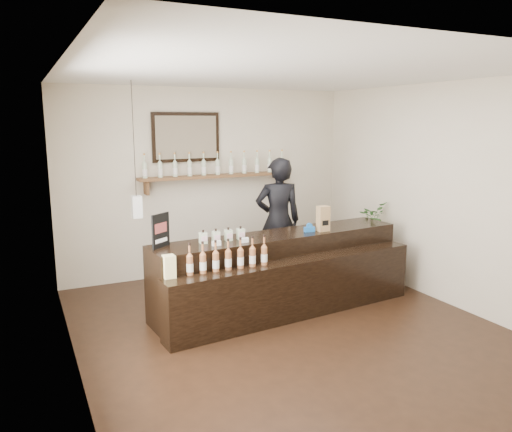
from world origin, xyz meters
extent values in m
plane|color=black|center=(0.00, 0.00, 0.00)|extent=(5.00, 5.00, 0.00)
plane|color=beige|center=(0.00, 2.50, 1.40)|extent=(4.50, 0.00, 4.50)
plane|color=beige|center=(0.00, -2.50, 1.40)|extent=(4.50, 0.00, 4.50)
plane|color=beige|center=(-2.25, 0.00, 1.40)|extent=(0.00, 5.00, 5.00)
plane|color=beige|center=(2.25, 0.00, 1.40)|extent=(0.00, 5.00, 5.00)
plane|color=white|center=(0.00, 0.00, 2.80)|extent=(5.00, 5.00, 0.00)
cube|color=brown|center=(0.10, 2.37, 1.50)|extent=(2.40, 0.25, 0.04)
cube|color=brown|center=(-0.98, 2.40, 1.38)|extent=(0.04, 0.20, 0.20)
cube|color=brown|center=(1.18, 2.40, 1.38)|extent=(0.04, 0.20, 0.20)
cube|color=black|center=(-0.35, 2.47, 2.08)|extent=(1.02, 0.04, 0.72)
cube|color=#4C4131|center=(-0.35, 2.44, 2.08)|extent=(0.92, 0.01, 0.62)
cube|color=white|center=(-1.30, 1.60, 1.25)|extent=(0.12, 0.12, 0.28)
cylinder|color=black|center=(-1.30, 1.60, 2.09)|extent=(0.01, 0.01, 1.41)
cylinder|color=beige|center=(-1.00, 2.37, 1.62)|extent=(0.07, 0.07, 0.20)
cone|color=beige|center=(-1.00, 2.37, 1.75)|extent=(0.07, 0.07, 0.05)
cylinder|color=beige|center=(-1.00, 2.37, 1.81)|extent=(0.02, 0.02, 0.07)
cylinder|color=#BF7E38|center=(-1.00, 2.37, 1.86)|extent=(0.03, 0.03, 0.02)
cylinder|color=white|center=(-1.00, 2.37, 1.60)|extent=(0.07, 0.07, 0.09)
cylinder|color=beige|center=(-0.78, 2.37, 1.62)|extent=(0.07, 0.07, 0.20)
cone|color=beige|center=(-0.78, 2.37, 1.75)|extent=(0.07, 0.07, 0.05)
cylinder|color=beige|center=(-0.78, 2.37, 1.81)|extent=(0.02, 0.02, 0.07)
cylinder|color=#BF7E38|center=(-0.78, 2.37, 1.86)|extent=(0.03, 0.03, 0.02)
cylinder|color=white|center=(-0.78, 2.37, 1.60)|extent=(0.07, 0.07, 0.09)
cylinder|color=beige|center=(-0.56, 2.37, 1.62)|extent=(0.07, 0.07, 0.20)
cone|color=beige|center=(-0.56, 2.37, 1.75)|extent=(0.07, 0.07, 0.05)
cylinder|color=beige|center=(-0.56, 2.37, 1.81)|extent=(0.02, 0.02, 0.07)
cylinder|color=#BF7E38|center=(-0.56, 2.37, 1.86)|extent=(0.03, 0.03, 0.02)
cylinder|color=white|center=(-0.56, 2.37, 1.60)|extent=(0.07, 0.07, 0.09)
cylinder|color=beige|center=(-0.34, 2.37, 1.62)|extent=(0.07, 0.07, 0.20)
cone|color=beige|center=(-0.34, 2.37, 1.75)|extent=(0.07, 0.07, 0.05)
cylinder|color=beige|center=(-0.34, 2.37, 1.81)|extent=(0.02, 0.02, 0.07)
cylinder|color=#BF7E38|center=(-0.34, 2.37, 1.86)|extent=(0.03, 0.03, 0.02)
cylinder|color=white|center=(-0.34, 2.37, 1.60)|extent=(0.07, 0.07, 0.09)
cylinder|color=beige|center=(-0.12, 2.37, 1.62)|extent=(0.07, 0.07, 0.20)
cone|color=beige|center=(-0.12, 2.37, 1.75)|extent=(0.07, 0.07, 0.05)
cylinder|color=beige|center=(-0.12, 2.37, 1.81)|extent=(0.02, 0.02, 0.07)
cylinder|color=#BF7E38|center=(-0.12, 2.37, 1.86)|extent=(0.03, 0.03, 0.02)
cylinder|color=white|center=(-0.12, 2.37, 1.60)|extent=(0.07, 0.07, 0.09)
cylinder|color=beige|center=(0.10, 2.37, 1.62)|extent=(0.07, 0.07, 0.20)
cone|color=beige|center=(0.10, 2.37, 1.75)|extent=(0.07, 0.07, 0.05)
cylinder|color=beige|center=(0.10, 2.37, 1.81)|extent=(0.02, 0.02, 0.07)
cylinder|color=#BF7E38|center=(0.10, 2.37, 1.86)|extent=(0.03, 0.03, 0.02)
cylinder|color=white|center=(0.10, 2.37, 1.60)|extent=(0.07, 0.07, 0.09)
cylinder|color=beige|center=(0.32, 2.37, 1.62)|extent=(0.07, 0.07, 0.20)
cone|color=beige|center=(0.32, 2.37, 1.75)|extent=(0.07, 0.07, 0.05)
cylinder|color=beige|center=(0.32, 2.37, 1.81)|extent=(0.02, 0.02, 0.07)
cylinder|color=#BF7E38|center=(0.32, 2.37, 1.86)|extent=(0.03, 0.03, 0.02)
cylinder|color=white|center=(0.32, 2.37, 1.60)|extent=(0.07, 0.07, 0.09)
cylinder|color=beige|center=(0.54, 2.37, 1.62)|extent=(0.07, 0.07, 0.20)
cone|color=beige|center=(0.54, 2.37, 1.75)|extent=(0.07, 0.07, 0.05)
cylinder|color=beige|center=(0.54, 2.37, 1.81)|extent=(0.02, 0.02, 0.07)
cylinder|color=#BF7E38|center=(0.54, 2.37, 1.86)|extent=(0.03, 0.03, 0.02)
cylinder|color=white|center=(0.54, 2.37, 1.60)|extent=(0.07, 0.07, 0.09)
cylinder|color=beige|center=(0.76, 2.37, 1.62)|extent=(0.07, 0.07, 0.20)
cone|color=beige|center=(0.76, 2.37, 1.75)|extent=(0.07, 0.07, 0.05)
cylinder|color=beige|center=(0.76, 2.37, 1.81)|extent=(0.02, 0.02, 0.07)
cylinder|color=#BF7E38|center=(0.76, 2.37, 1.86)|extent=(0.03, 0.03, 0.02)
cylinder|color=white|center=(0.76, 2.37, 1.60)|extent=(0.07, 0.07, 0.09)
cylinder|color=beige|center=(0.98, 2.37, 1.62)|extent=(0.07, 0.07, 0.20)
cone|color=beige|center=(0.98, 2.37, 1.75)|extent=(0.07, 0.07, 0.05)
cylinder|color=beige|center=(0.98, 2.37, 1.81)|extent=(0.02, 0.02, 0.07)
cylinder|color=#BF7E38|center=(0.98, 2.37, 1.86)|extent=(0.03, 0.03, 0.02)
cylinder|color=white|center=(0.98, 2.37, 1.60)|extent=(0.07, 0.07, 0.09)
cylinder|color=beige|center=(1.20, 2.37, 1.62)|extent=(0.07, 0.07, 0.20)
cone|color=beige|center=(1.20, 2.37, 1.75)|extent=(0.07, 0.07, 0.05)
cylinder|color=beige|center=(1.20, 2.37, 1.81)|extent=(0.02, 0.02, 0.07)
cylinder|color=#BF7E38|center=(1.20, 2.37, 1.86)|extent=(0.03, 0.03, 0.02)
cylinder|color=white|center=(1.20, 2.37, 1.60)|extent=(0.07, 0.07, 0.09)
cube|color=black|center=(0.27, 0.70, 0.47)|extent=(3.37, 0.88, 0.93)
cube|color=black|center=(0.27, 0.26, 0.35)|extent=(3.34, 0.59, 0.71)
cube|color=white|center=(-0.66, 0.48, 0.96)|extent=(0.10, 0.04, 0.05)
cube|color=white|center=(-0.32, 0.48, 0.96)|extent=(0.10, 0.04, 0.05)
cube|color=#E4D88B|center=(-1.28, 0.26, 0.77)|extent=(0.12, 0.12, 0.12)
cube|color=#E4D88B|center=(-1.28, 0.26, 0.89)|extent=(0.12, 0.12, 0.12)
cube|color=beige|center=(-0.76, 0.65, 0.99)|extent=(0.08, 0.08, 0.13)
cube|color=beige|center=(-0.76, 0.61, 0.99)|extent=(0.07, 0.00, 0.06)
cylinder|color=black|center=(-0.76, 0.65, 1.07)|extent=(0.02, 0.02, 0.03)
cube|color=beige|center=(-0.60, 0.65, 0.99)|extent=(0.08, 0.08, 0.13)
cube|color=beige|center=(-0.60, 0.61, 0.99)|extent=(0.07, 0.00, 0.06)
cylinder|color=black|center=(-0.60, 0.65, 1.07)|extent=(0.02, 0.02, 0.03)
cube|color=beige|center=(-0.45, 0.65, 0.99)|extent=(0.08, 0.08, 0.13)
cube|color=beige|center=(-0.45, 0.61, 0.99)|extent=(0.07, 0.00, 0.06)
cylinder|color=black|center=(-0.45, 0.65, 1.07)|extent=(0.02, 0.02, 0.03)
cube|color=beige|center=(-0.29, 0.65, 0.99)|extent=(0.08, 0.08, 0.13)
cube|color=beige|center=(-0.29, 0.61, 0.99)|extent=(0.07, 0.00, 0.06)
cylinder|color=black|center=(-0.29, 0.65, 1.07)|extent=(0.02, 0.02, 0.03)
cylinder|color=#9D5C35|center=(-1.05, 0.26, 0.81)|extent=(0.07, 0.07, 0.20)
cone|color=#9D5C35|center=(-1.05, 0.26, 0.93)|extent=(0.07, 0.07, 0.05)
cylinder|color=#9D5C35|center=(-1.05, 0.26, 0.99)|extent=(0.02, 0.02, 0.07)
cylinder|color=black|center=(-1.05, 0.26, 1.04)|extent=(0.03, 0.03, 0.02)
cylinder|color=white|center=(-1.05, 0.26, 0.79)|extent=(0.07, 0.07, 0.09)
cylinder|color=#9D5C35|center=(-0.91, 0.26, 0.81)|extent=(0.07, 0.07, 0.20)
cone|color=#9D5C35|center=(-0.91, 0.26, 0.93)|extent=(0.07, 0.07, 0.05)
cylinder|color=#9D5C35|center=(-0.91, 0.26, 0.99)|extent=(0.02, 0.02, 0.07)
cylinder|color=black|center=(-0.91, 0.26, 1.04)|extent=(0.03, 0.03, 0.02)
cylinder|color=white|center=(-0.91, 0.26, 0.79)|extent=(0.07, 0.07, 0.09)
cylinder|color=#9D5C35|center=(-0.76, 0.26, 0.81)|extent=(0.07, 0.07, 0.20)
cone|color=#9D5C35|center=(-0.76, 0.26, 0.93)|extent=(0.07, 0.07, 0.05)
cylinder|color=#9D5C35|center=(-0.76, 0.26, 0.99)|extent=(0.02, 0.02, 0.07)
cylinder|color=black|center=(-0.76, 0.26, 1.04)|extent=(0.03, 0.03, 0.02)
cylinder|color=white|center=(-0.76, 0.26, 0.79)|extent=(0.07, 0.07, 0.09)
cylinder|color=#9D5C35|center=(-0.61, 0.26, 0.81)|extent=(0.07, 0.07, 0.20)
cone|color=#9D5C35|center=(-0.61, 0.26, 0.93)|extent=(0.07, 0.07, 0.05)
cylinder|color=#9D5C35|center=(-0.61, 0.26, 0.99)|extent=(0.02, 0.02, 0.07)
cylinder|color=black|center=(-0.61, 0.26, 1.04)|extent=(0.03, 0.03, 0.02)
cylinder|color=white|center=(-0.61, 0.26, 0.79)|extent=(0.07, 0.07, 0.09)
cylinder|color=#9D5C35|center=(-0.47, 0.26, 0.81)|extent=(0.07, 0.07, 0.20)
cone|color=#9D5C35|center=(-0.47, 0.26, 0.93)|extent=(0.07, 0.07, 0.05)
cylinder|color=#9D5C35|center=(-0.47, 0.26, 0.99)|extent=(0.02, 0.02, 0.07)
cylinder|color=black|center=(-0.47, 0.26, 1.04)|extent=(0.03, 0.03, 0.02)
cylinder|color=white|center=(-0.47, 0.26, 0.79)|extent=(0.07, 0.07, 0.09)
cylinder|color=#9D5C35|center=(-0.32, 0.26, 0.81)|extent=(0.07, 0.07, 0.20)
cone|color=#9D5C35|center=(-0.32, 0.26, 0.93)|extent=(0.07, 0.07, 0.05)
cylinder|color=#9D5C35|center=(-0.32, 0.26, 0.99)|extent=(0.02, 0.02, 0.07)
cylinder|color=black|center=(-0.32, 0.26, 1.04)|extent=(0.03, 0.03, 0.02)
cylinder|color=white|center=(-0.32, 0.26, 0.79)|extent=(0.07, 0.07, 0.09)
cylinder|color=#9D5C35|center=(-0.17, 0.26, 0.81)|extent=(0.07, 0.07, 0.20)
cone|color=#9D5C35|center=(-0.17, 0.26, 0.93)|extent=(0.07, 0.07, 0.05)
cylinder|color=#9D5C35|center=(-0.17, 0.26, 0.99)|extent=(0.02, 0.02, 0.07)
cylinder|color=black|center=(-0.17, 0.26, 1.04)|extent=(0.03, 0.03, 0.02)
cylinder|color=white|center=(-0.17, 0.26, 0.79)|extent=(0.07, 0.07, 0.09)
cube|color=black|center=(-1.25, 0.68, 1.12)|extent=(0.24, 0.17, 0.38)
cube|color=#9B3C38|center=(-1.25, 0.67, 1.16)|extent=(0.16, 0.11, 0.11)
cube|color=white|center=(-1.25, 0.67, 1.01)|extent=(0.16, 0.11, 0.04)
cube|color=#A2804E|center=(0.84, 0.61, 1.09)|extent=(0.15, 0.11, 0.32)
cube|color=black|center=(0.84, 0.55, 1.05)|extent=(0.09, 0.00, 0.06)
cube|color=blue|center=(0.66, 0.64, 0.96)|extent=(0.14, 0.07, 0.06)
cylinder|color=blue|center=(0.66, 0.64, 1.01)|extent=(0.08, 0.04, 0.07)
cube|color=brown|center=(2.00, 1.07, 0.36)|extent=(0.43, 0.54, 0.72)
imported|color=#2D5C24|center=(2.00, 1.07, 0.94)|extent=(0.50, 0.48, 0.44)
imported|color=black|center=(0.70, 1.55, 1.02)|extent=(0.85, 0.66, 2.05)
camera|label=1|loc=(-2.63, -4.63, 2.32)|focal=35.00mm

